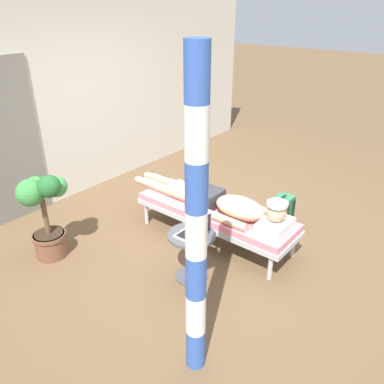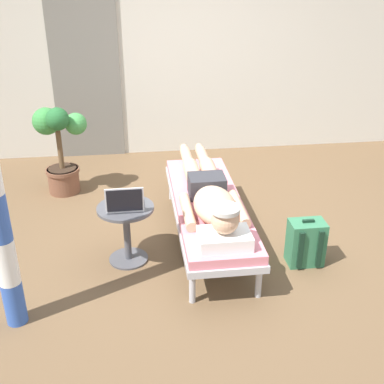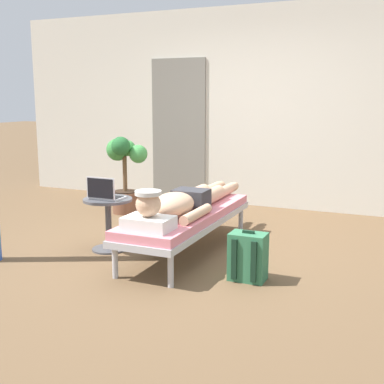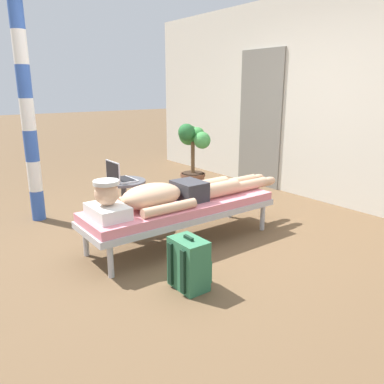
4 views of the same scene
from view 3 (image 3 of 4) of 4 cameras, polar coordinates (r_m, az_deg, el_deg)
The scene contains 9 objects.
ground_plane at distance 4.98m, azimuth -0.39°, elevation -6.74°, with size 40.00×40.00×0.00m, color brown.
house_wall_back at distance 7.00m, azimuth 7.70°, elevation 9.48°, with size 7.60×0.20×2.70m, color beige.
house_door_panel at distance 7.33m, azimuth -1.54°, elevation 7.05°, with size 0.84×0.03×2.04m, color slate.
lounge_chair at distance 4.86m, azimuth -0.59°, elevation -2.97°, with size 0.62×1.98×0.42m.
person_reclining at distance 4.73m, azimuth -1.11°, elevation -1.20°, with size 0.53×2.17×0.33m.
side_table at distance 4.99m, azimuth -9.52°, elevation -2.61°, with size 0.48×0.48×0.52m.
laptop at distance 4.91m, azimuth -9.93°, elevation -0.17°, with size 0.31×0.24×0.23m.
backpack at distance 4.20m, azimuth 6.41°, elevation -7.37°, with size 0.30×0.26×0.42m.
potted_plant at distance 6.53m, azimuth -7.67°, elevation 2.52°, with size 0.57×0.44×1.01m.
Camera 3 is at (1.94, -4.34, 1.51)m, focal length 46.79 mm.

